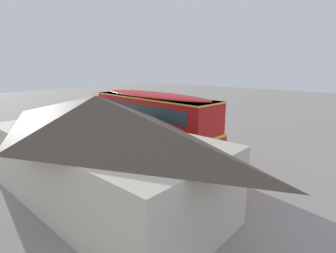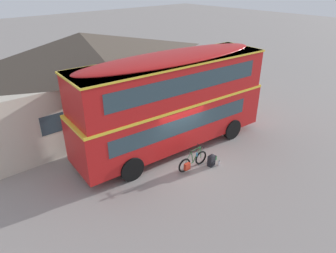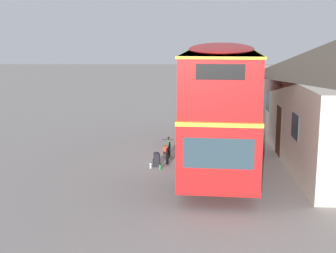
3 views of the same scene
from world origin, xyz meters
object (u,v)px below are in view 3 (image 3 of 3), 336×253
(touring_bicycle, at_px, (168,152))
(backpack_on_ground, at_px, (156,159))
(double_decker_bus, at_px, (220,99))
(water_bottle_clear_plastic, at_px, (151,165))
(water_bottle_green_metal, at_px, (160,167))

(touring_bicycle, bearing_deg, backpack_on_ground, -27.77)
(touring_bicycle, bearing_deg, double_decker_bus, 71.76)
(touring_bicycle, xyz_separation_m, water_bottle_clear_plastic, (1.14, -0.65, -0.26))
(backpack_on_ground, distance_m, water_bottle_green_metal, 0.59)
(water_bottle_clear_plastic, relative_size, water_bottle_green_metal, 1.04)
(double_decker_bus, relative_size, touring_bicycle, 5.97)
(double_decker_bus, height_order, water_bottle_green_metal, double_decker_bus)
(touring_bicycle, height_order, water_bottle_green_metal, touring_bicycle)
(touring_bicycle, relative_size, backpack_on_ground, 2.98)
(backpack_on_ground, relative_size, water_bottle_green_metal, 2.47)
(double_decker_bus, height_order, water_bottle_clear_plastic, double_decker_bus)
(double_decker_bus, xyz_separation_m, water_bottle_clear_plastic, (0.46, -2.70, -2.53))
(water_bottle_clear_plastic, xyz_separation_m, water_bottle_green_metal, (0.22, 0.38, -0.00))
(double_decker_bus, relative_size, water_bottle_clear_plastic, 42.14)
(double_decker_bus, bearing_deg, touring_bicycle, -108.24)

